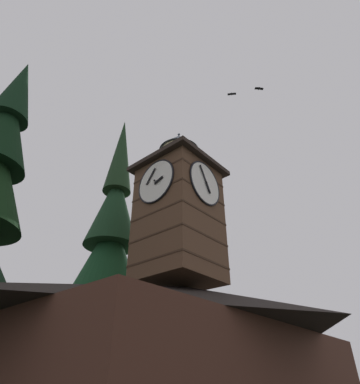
# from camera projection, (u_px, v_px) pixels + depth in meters

# --- Properties ---
(building_main) EXTENTS (16.46, 10.34, 6.58)m
(building_main) POSITION_uv_depth(u_px,v_px,m) (184.00, 360.00, 14.31)
(building_main) COLOR #45281E
(building_main) RESTS_ON ground_plane
(clock_tower) EXTENTS (4.29, 4.29, 9.46)m
(clock_tower) POSITION_uv_depth(u_px,v_px,m) (179.00, 209.00, 17.64)
(clock_tower) COLOR brown
(clock_tower) RESTS_ON building_main
(pine_tree_behind) EXTENTS (6.42, 6.42, 20.83)m
(pine_tree_behind) POSITION_uv_depth(u_px,v_px,m) (106.00, 279.00, 19.67)
(pine_tree_behind) COLOR #473323
(pine_tree_behind) RESTS_ON ground_plane
(moon) EXTENTS (1.59, 1.59, 1.59)m
(moon) POSITION_uv_depth(u_px,v_px,m) (38.00, 295.00, 49.03)
(moon) COLOR silver
(flying_bird_high) EXTENTS (0.50, 0.48, 0.13)m
(flying_bird_high) POSITION_uv_depth(u_px,v_px,m) (259.00, 89.00, 20.21)
(flying_bird_high) COLOR black
(flying_bird_low) EXTENTS (0.49, 0.62, 0.14)m
(flying_bird_low) POSITION_uv_depth(u_px,v_px,m) (232.00, 94.00, 24.36)
(flying_bird_low) COLOR black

